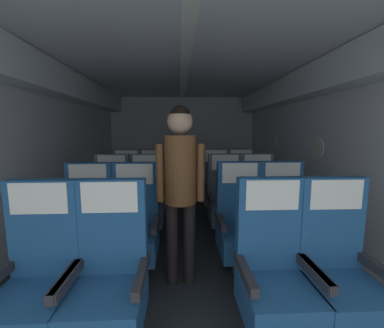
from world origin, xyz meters
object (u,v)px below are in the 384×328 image
(seat_b_right_window, at_px, (241,227))
(seat_b_left_aisle, at_px, (135,229))
(seat_a_left_window, at_px, (37,285))
(seat_d_left_window, at_px, (126,188))
(seat_c_right_aisle, at_px, (258,202))
(seat_d_left_aisle, at_px, (153,188))
(seat_c_left_window, at_px, (111,204))
(seat_b_left_window, at_px, (87,230))
(seat_d_right_aisle, at_px, (242,187))
(seat_a_right_window, at_px, (274,278))
(seat_d_right_window, at_px, (216,188))
(seat_c_right_window, at_px, (226,202))
(seat_a_left_aisle, at_px, (109,283))
(seat_b_right_aisle, at_px, (284,226))
(seat_a_right_aisle, at_px, (339,276))
(seat_c_left_aisle, at_px, (147,203))
(flight_attendant, at_px, (180,177))

(seat_b_right_window, bearing_deg, seat_b_left_aisle, -179.35)
(seat_a_left_window, bearing_deg, seat_d_left_window, 89.91)
(seat_c_right_aisle, distance_m, seat_d_left_aisle, 1.72)
(seat_b_right_window, bearing_deg, seat_a_left_window, -150.19)
(seat_c_left_window, xyz_separation_m, seat_c_right_aisle, (1.94, -0.02, 0.00))
(seat_b_left_window, xyz_separation_m, seat_d_left_aisle, (0.44, 1.69, 0.00))
(seat_d_right_aisle, bearing_deg, seat_c_right_aisle, -89.70)
(seat_b_left_window, bearing_deg, seat_b_right_window, 0.31)
(seat_a_right_window, bearing_deg, seat_d_left_window, 120.40)
(seat_a_left_window, xyz_separation_m, seat_d_right_aisle, (1.92, 2.54, 0.00))
(seat_a_left_window, relative_size, seat_d_right_window, 1.00)
(seat_c_left_window, height_order, seat_c_right_window, same)
(seat_a_left_window, relative_size, seat_b_left_window, 1.00)
(seat_d_left_window, xyz_separation_m, seat_d_left_aisle, (0.43, -0.02, 0.00))
(seat_a_left_aisle, xyz_separation_m, seat_b_right_window, (1.05, 0.85, 0.00))
(seat_b_right_aisle, relative_size, seat_d_right_window, 1.00)
(seat_a_right_aisle, bearing_deg, seat_c_right_aisle, 89.94)
(seat_a_right_aisle, distance_m, seat_d_left_window, 3.19)
(seat_c_left_aisle, bearing_deg, seat_c_right_aisle, -0.98)
(seat_a_right_window, distance_m, seat_d_left_aisle, 2.74)
(seat_a_left_window, xyz_separation_m, seat_d_right_window, (1.49, 2.53, 0.00))
(seat_a_right_aisle, distance_m, seat_c_left_aisle, 2.25)
(seat_b_right_window, relative_size, seat_d_right_aisle, 1.00)
(seat_a_left_aisle, height_order, seat_b_left_aisle, same)
(seat_c_right_aisle, distance_m, seat_d_right_aisle, 0.87)
(seat_c_left_window, xyz_separation_m, flight_attendant, (0.90, -1.00, 0.54))
(seat_b_left_aisle, height_order, seat_b_right_window, same)
(seat_d_left_aisle, distance_m, flight_attendant, 1.96)
(seat_b_left_aisle, xyz_separation_m, seat_b_right_window, (1.04, 0.01, 0.00))
(seat_a_right_window, height_order, seat_c_left_window, same)
(seat_a_right_window, distance_m, seat_c_left_aisle, 1.99)
(flight_attendant, bearing_deg, seat_b_left_aisle, 165.59)
(seat_b_right_window, relative_size, seat_d_right_window, 1.00)
(seat_b_right_window, relative_size, seat_d_left_aisle, 1.00)
(seat_a_left_aisle, distance_m, seat_b_left_aisle, 0.83)
(seat_c_right_aisle, xyz_separation_m, seat_d_right_window, (-0.44, 0.85, 0.00))
(seat_c_left_aisle, bearing_deg, seat_d_left_window, 117.62)
(seat_b_left_aisle, distance_m, seat_c_right_window, 1.34)
(seat_b_right_window, distance_m, seat_d_left_window, 2.25)
(flight_attendant, bearing_deg, seat_c_right_aisle, 46.24)
(seat_b_right_aisle, bearing_deg, seat_a_right_aisle, -89.85)
(seat_b_right_aisle, bearing_deg, seat_c_left_aisle, 150.17)
(seat_a_left_window, distance_m, seat_c_right_aisle, 2.55)
(seat_a_left_window, xyz_separation_m, seat_d_left_window, (0.00, 2.54, 0.00))
(seat_c_left_window, xyz_separation_m, seat_d_left_window, (0.01, 0.85, 0.00))
(seat_a_right_window, bearing_deg, seat_c_left_window, 131.62)
(seat_b_right_aisle, height_order, flight_attendant, flight_attendant)
(seat_b_right_aisle, xyz_separation_m, seat_c_left_aisle, (-1.48, 0.85, 0.00))
(seat_d_right_aisle, bearing_deg, seat_a_left_window, -127.10)
(seat_a_right_aisle, relative_size, seat_b_right_window, 1.00)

